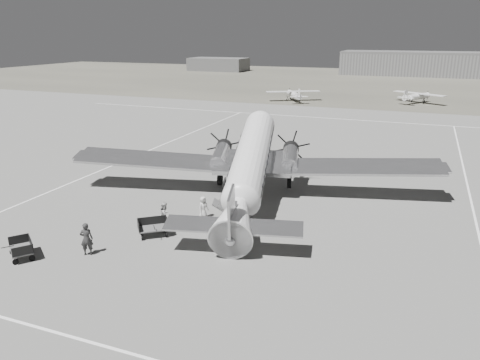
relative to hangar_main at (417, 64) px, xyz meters
name	(u,v)px	position (x,y,z in m)	size (l,w,h in m)	color
ground	(274,225)	(-5.00, -120.00, -3.30)	(260.00, 260.00, 0.00)	slate
taxi_line_left	(126,160)	(-23.00, -110.00, -3.29)	(0.15, 60.00, 0.01)	white
taxi_line_horizon	(360,120)	(-5.00, -80.00, -3.29)	(90.00, 0.15, 0.01)	white
grass_infield	(391,83)	(-5.00, -25.00, -3.30)	(260.00, 90.00, 0.01)	#5F5C50
hangar_main	(417,64)	(0.00, 0.00, 0.00)	(42.00, 14.00, 6.60)	slate
shed_secondary	(218,64)	(-60.00, -5.00, -1.30)	(18.00, 10.00, 4.00)	#545454
dc3_airliner	(250,166)	(-7.92, -116.51, -0.63)	(28.01, 19.43, 5.33)	silver
light_plane_left	(294,95)	(-18.75, -64.84, -2.29)	(9.75, 7.91, 2.02)	silver
light_plane_right	(417,97)	(1.85, -59.48, -2.31)	(9.57, 7.76, 1.99)	silver
baggage_cart_near	(153,228)	(-11.23, -124.30, -2.78)	(1.86, 1.31, 1.05)	#545454
baggage_cart_far	(21,249)	(-16.33, -129.39, -2.79)	(1.81, 1.27, 1.02)	#545454
ground_crew	(87,239)	(-13.26, -127.78, -2.36)	(0.68, 0.45, 1.87)	#292929
ramp_agent	(165,215)	(-11.15, -123.00, -2.45)	(0.83, 0.65, 1.70)	#B5B5B2
passenger	(203,207)	(-9.68, -120.61, -2.56)	(0.72, 0.47, 1.48)	silver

